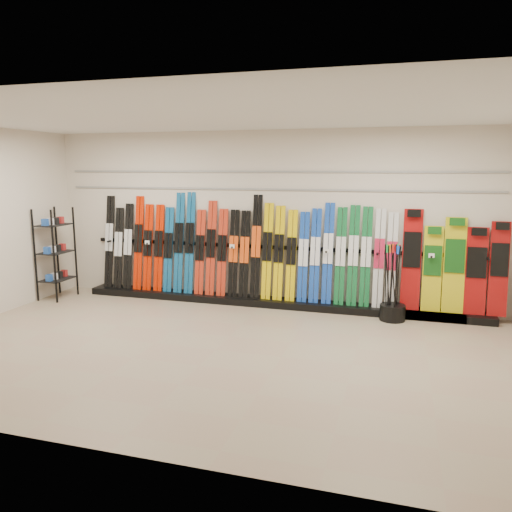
% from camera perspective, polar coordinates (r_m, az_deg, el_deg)
% --- Properties ---
extents(floor, '(8.00, 8.00, 0.00)m').
position_cam_1_polar(floor, '(6.70, -4.61, -10.64)').
color(floor, tan).
rests_on(floor, ground).
extents(back_wall, '(8.00, 0.00, 8.00)m').
position_cam_1_polar(back_wall, '(8.69, 1.15, 4.34)').
color(back_wall, beige).
rests_on(back_wall, floor).
extents(ceiling, '(8.00, 8.00, 0.00)m').
position_cam_1_polar(ceiling, '(6.30, -5.01, 15.80)').
color(ceiling, silver).
rests_on(ceiling, back_wall).
extents(ski_rack_base, '(8.00, 0.40, 0.12)m').
position_cam_1_polar(ski_rack_base, '(8.69, 2.17, -5.33)').
color(ski_rack_base, black).
rests_on(ski_rack_base, floor).
extents(skis, '(5.36, 0.29, 1.81)m').
position_cam_1_polar(skis, '(8.76, -2.04, 0.61)').
color(skis, black).
rests_on(skis, ski_rack_base).
extents(snowboards, '(1.57, 0.25, 1.60)m').
position_cam_1_polar(snowboards, '(8.38, 21.58, -1.12)').
color(snowboards, '#990C0C').
rests_on(snowboards, ski_rack_base).
extents(accessory_rack, '(0.40, 0.60, 1.65)m').
position_cam_1_polar(accessory_rack, '(9.77, -21.93, 0.27)').
color(accessory_rack, black).
rests_on(accessory_rack, floor).
extents(pole_bin, '(0.39, 0.39, 0.25)m').
position_cam_1_polar(pole_bin, '(8.16, 15.32, -6.25)').
color(pole_bin, black).
rests_on(pole_bin, floor).
extents(ski_poles, '(0.25, 0.29, 1.18)m').
position_cam_1_polar(ski_poles, '(8.04, 15.33, -2.93)').
color(ski_poles, black).
rests_on(ski_poles, pole_bin).
extents(slatwall_rail_0, '(7.60, 0.02, 0.03)m').
position_cam_1_polar(slatwall_rail_0, '(8.64, 1.13, 7.63)').
color(slatwall_rail_0, gray).
rests_on(slatwall_rail_0, back_wall).
extents(slatwall_rail_1, '(7.60, 0.02, 0.03)m').
position_cam_1_polar(slatwall_rail_1, '(8.63, 1.14, 9.62)').
color(slatwall_rail_1, gray).
rests_on(slatwall_rail_1, back_wall).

